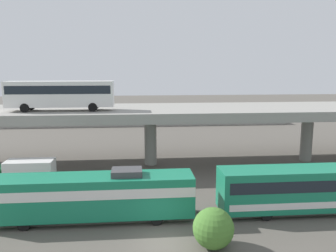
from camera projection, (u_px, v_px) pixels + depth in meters
ground_plane at (163, 242)px, 24.39m from camera, size 260.00×260.00×0.00m
rail_strip_near at (160, 221)px, 27.60m from camera, size 110.00×0.12×0.12m
rail_strip_far at (158, 213)px, 29.01m from camera, size 110.00×0.12×0.12m
train_locomotive at (82, 195)px, 27.41m from camera, size 17.06×3.04×4.18m
highway_overpass at (150, 114)px, 42.96m from camera, size 96.00×11.66×7.17m
transit_bus_on_overpass at (61, 93)px, 39.75m from camera, size 12.00×2.68×3.40m
service_truck_west at (21, 174)px, 34.50m from camera, size 6.80×2.46×3.04m
pier_parking_lot at (144, 119)px, 78.27m from camera, size 60.57×13.18×1.48m
parked_car_0 at (187, 112)px, 77.36m from camera, size 4.36×1.94×1.50m
parked_car_1 at (228, 110)px, 81.51m from camera, size 4.25×2.00×1.50m
parked_car_2 at (44, 114)px, 74.54m from camera, size 4.60×1.82×1.50m
parked_car_3 at (61, 112)px, 77.93m from camera, size 4.61×1.97×1.50m
parked_car_4 at (74, 114)px, 73.84m from camera, size 4.13×1.96×1.50m
parked_car_5 at (130, 112)px, 77.15m from camera, size 4.67×1.90×1.50m
harbor_water at (142, 110)px, 100.98m from camera, size 140.00×36.00×0.01m
shrub_right at (213, 228)px, 23.40m from camera, size 2.81×2.81×2.81m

